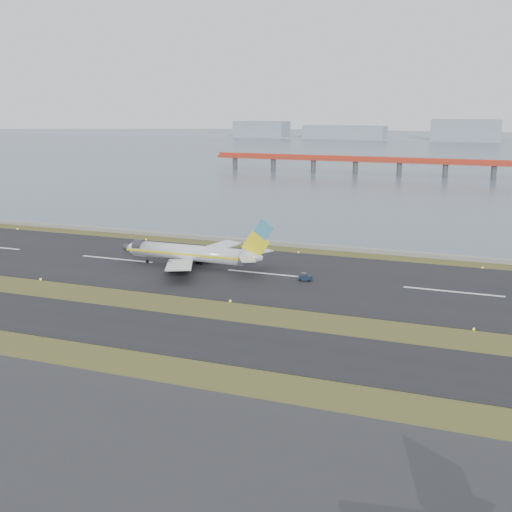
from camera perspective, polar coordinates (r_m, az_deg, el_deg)
The scene contains 9 objects.
ground at distance 118.33m, azimuth -3.74°, elevation -5.14°, with size 1000.00×1000.00×0.00m, color #374719.
taxiway_strip at distance 108.14m, azimuth -6.39°, elevation -6.98°, with size 1000.00×18.00×0.10m, color black.
runway_strip at distance 144.97m, azimuth 1.17°, elevation -1.61°, with size 1000.00×45.00×0.10m, color black.
seawall at distance 172.63m, azimuth 4.53°, elevation 0.94°, with size 1000.00×2.50×1.00m, color gray.
bay_water at distance 565.16m, azimuth 16.19°, elevation 9.02°, with size 1400.00×800.00×1.30m, color #475965.
red_pier at distance 354.28m, azimuth 16.52°, elevation 7.91°, with size 260.00×5.00×10.20m.
far_shoreline at distance 723.41m, azimuth 18.44°, elevation 10.18°, with size 1400.00×80.00×60.50m.
airliner at distance 150.61m, azimuth -5.57°, elevation 0.23°, with size 38.52×32.89×12.80m.
pushback_tug at distance 139.61m, azimuth 4.39°, elevation -1.90°, with size 2.90×1.87×1.77m.
Camera 1 is at (46.95, -101.96, 37.45)m, focal length 45.00 mm.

